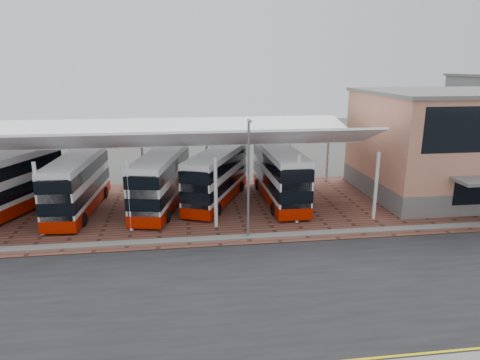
{
  "coord_description": "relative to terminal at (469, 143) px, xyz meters",
  "views": [
    {
      "loc": [
        -2.18,
        -20.52,
        11.42
      ],
      "look_at": [
        1.83,
        9.14,
        3.3
      ],
      "focal_mm": 32.0,
      "sensor_mm": 36.0,
      "label": 1
    }
  ],
  "objects": [
    {
      "name": "road",
      "position": [
        -23.0,
        -14.92,
        -4.65
      ],
      "size": [
        120.0,
        14.0,
        0.02
      ],
      "primitive_type": "cube",
      "color": "black",
      "rests_on": "ground"
    },
    {
      "name": "bus_3",
      "position": [
        -27.01,
        -0.44,
        -2.37
      ],
      "size": [
        4.67,
        11.16,
        4.48
      ],
      "rotation": [
        0.0,
        0.0,
        -0.21
      ],
      "color": "silver",
      "rests_on": "forecourt"
    },
    {
      "name": "ground",
      "position": [
        -23.0,
        -13.92,
        -4.66
      ],
      "size": [
        140.0,
        140.0,
        0.0
      ],
      "primitive_type": "plane",
      "color": "#42443F"
    },
    {
      "name": "canopy",
      "position": [
        -29.0,
        0.01,
        1.14
      ],
      "size": [
        37.0,
        11.63,
        7.07
      ],
      "color": "silver",
      "rests_on": "ground"
    },
    {
      "name": "bus_2",
      "position": [
        -33.53,
        -0.56,
        -2.4
      ],
      "size": [
        3.16,
        10.87,
        4.43
      ],
      "rotation": [
        0.0,
        0.0,
        -0.06
      ],
      "color": "silver",
      "rests_on": "forecourt"
    },
    {
      "name": "north_kerb",
      "position": [
        -23.0,
        -7.72,
        -4.59
      ],
      "size": [
        120.0,
        0.8,
        0.14
      ],
      "primitive_type": "cube",
      "color": "slate",
      "rests_on": "ground"
    },
    {
      "name": "bus_5",
      "position": [
        -17.16,
        -0.1,
        -2.33
      ],
      "size": [
        2.84,
        11.08,
        4.56
      ],
      "rotation": [
        0.0,
        0.0,
        0.01
      ],
      "color": "silver",
      "rests_on": "forecourt"
    },
    {
      "name": "terminal",
      "position": [
        0.0,
        0.0,
        0.0
      ],
      "size": [
        18.4,
        14.4,
        9.25
      ],
      "color": "#625F5D",
      "rests_on": "ground"
    },
    {
      "name": "bus_4",
      "position": [
        -22.45,
        0.38,
        -2.44
      ],
      "size": [
        6.36,
        10.64,
        4.34
      ],
      "rotation": [
        0.0,
        0.0,
        -0.4
      ],
      "color": "silver",
      "rests_on": "forecourt"
    },
    {
      "name": "bus_1",
      "position": [
        -38.97,
        -1.21,
        -2.25
      ],
      "size": [
        6.57,
        11.63,
        4.72
      ],
      "rotation": [
        0.0,
        0.0,
        -0.37
      ],
      "color": "silver",
      "rests_on": "forecourt"
    },
    {
      "name": "lamp_east",
      "position": [
        -21.0,
        -7.65,
        -0.3
      ],
      "size": [
        0.16,
        0.9,
        8.07
      ],
      "color": "slate",
      "rests_on": "ground"
    },
    {
      "name": "forecourt",
      "position": [
        -21.0,
        -0.92,
        -4.63
      ],
      "size": [
        72.0,
        16.0,
        0.06
      ],
      "primitive_type": "cube",
      "color": "brown",
      "rests_on": "ground"
    }
  ]
}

